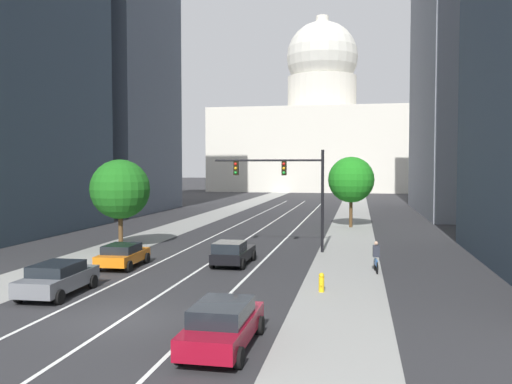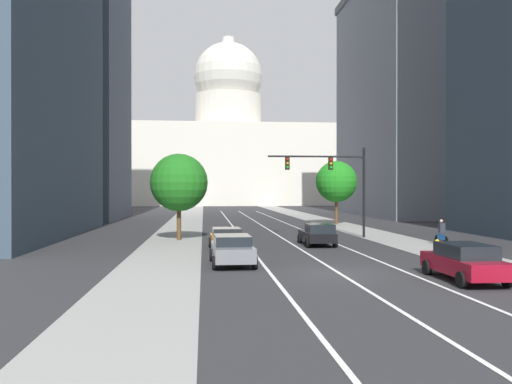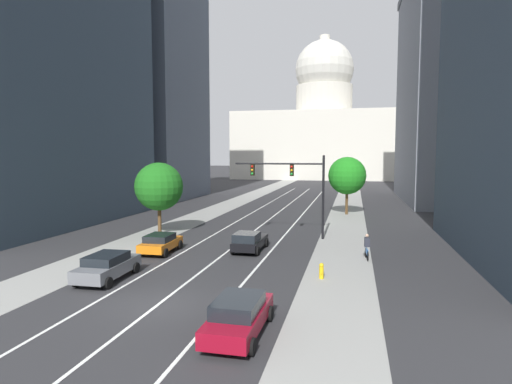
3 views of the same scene
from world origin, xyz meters
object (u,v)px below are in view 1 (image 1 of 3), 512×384
object	(u,v)px
car_black	(233,252)
fire_hydrant	(321,282)
street_tree_near_left	(120,189)
cyclist	(376,257)
traffic_signal_mast	(288,181)
street_tree_mid_right	(351,180)
capitol_building	(322,131)
car_gray	(58,278)
car_crimson	(223,324)
car_orange	(123,255)

from	to	relation	value
car_black	fire_hydrant	world-z (taller)	car_black
street_tree_near_left	cyclist	bearing A→B (deg)	-16.79
traffic_signal_mast	street_tree_mid_right	world-z (taller)	traffic_signal_mast
car_black	street_tree_near_left	xyz separation A→B (m)	(-9.30, 4.75, 3.46)
capitol_building	car_gray	size ratio (longest dim) A/B	11.02
car_crimson	cyclist	size ratio (longest dim) A/B	2.76
car_crimson	traffic_signal_mast	distance (m)	20.35
street_tree_near_left	fire_hydrant	bearing A→B (deg)	-35.23
capitol_building	car_orange	distance (m)	100.09
car_black	cyclist	xyz separation A→B (m)	(8.26, -0.55, 0.09)
capitol_building	traffic_signal_mast	bearing A→B (deg)	-87.45
capitol_building	traffic_signal_mast	size ratio (longest dim) A/B	6.66
car_gray	car_black	bearing A→B (deg)	-36.85
capitol_building	street_tree_mid_right	xyz separation A→B (m)	(8.08, -76.00, -9.58)
car_orange	car_black	xyz separation A→B (m)	(6.10, 1.83, 0.03)
street_tree_near_left	car_gray	bearing A→B (deg)	-76.56
street_tree_near_left	car_orange	bearing A→B (deg)	-64.06
car_black	car_crimson	bearing A→B (deg)	-167.23
car_gray	fire_hydrant	bearing A→B (deg)	-77.98
traffic_signal_mast	capitol_building	bearing A→B (deg)	92.55
car_black	fire_hydrant	distance (m)	8.08
car_gray	street_tree_mid_right	world-z (taller)	street_tree_mid_right
car_orange	car_black	distance (m)	6.37
traffic_signal_mast	car_gray	bearing A→B (deg)	-120.96
street_tree_mid_right	car_gray	bearing A→B (deg)	-112.94
car_black	cyclist	bearing A→B (deg)	-93.22
car_gray	street_tree_near_left	world-z (taller)	street_tree_near_left
traffic_signal_mast	car_crimson	bearing A→B (deg)	-88.57
car_crimson	car_gray	world-z (taller)	car_crimson
car_crimson	street_tree_near_left	distance (m)	22.84
traffic_signal_mast	street_tree_near_left	world-z (taller)	traffic_signal_mast
car_crimson	street_tree_mid_right	distance (m)	35.78
car_crimson	car_orange	distance (m)	15.34
fire_hydrant	car_black	bearing A→B (deg)	134.19
car_crimson	fire_hydrant	bearing A→B (deg)	-16.78
car_crimson	car_gray	size ratio (longest dim) A/B	1.03
traffic_signal_mast	fire_hydrant	bearing A→B (deg)	-75.12
car_gray	traffic_signal_mast	xyz separation A→B (m)	(8.65, 14.42, 4.08)
car_crimson	car_black	world-z (taller)	car_crimson
traffic_signal_mast	cyclist	world-z (taller)	traffic_signal_mast
car_gray	car_black	xyz separation A→B (m)	(6.10, 8.65, -0.03)
traffic_signal_mast	street_tree_near_left	distance (m)	11.92
cyclist	street_tree_mid_right	world-z (taller)	street_tree_mid_right
car_gray	cyclist	bearing A→B (deg)	-62.25
car_orange	fire_hydrant	xyz separation A→B (m)	(11.73, -3.96, -0.26)
car_gray	fire_hydrant	distance (m)	12.07
capitol_building	car_orange	world-z (taller)	capitol_building
car_orange	street_tree_near_left	xyz separation A→B (m)	(-3.20, 6.58, 3.49)
car_orange	street_tree_near_left	bearing A→B (deg)	23.96
capitol_building	street_tree_mid_right	world-z (taller)	capitol_building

